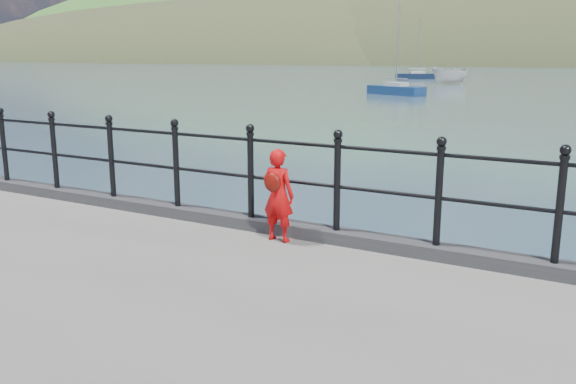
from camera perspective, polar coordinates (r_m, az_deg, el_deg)
The scene contains 7 objects.
ground at distance 8.05m, azimuth 0.90°, elevation -10.57°, with size 600.00×600.00×0.00m, color #2D4251.
kerb at distance 7.56m, azimuth 0.39°, elevation -3.47°, with size 60.00×0.30×0.15m, color #28282B.
railing at distance 7.39m, azimuth 0.40°, elevation 2.12°, with size 18.11×0.11×1.20m.
child at distance 7.20m, azimuth -0.95°, elevation -0.25°, with size 0.41×0.32×1.12m.
launch_white at distance 68.59m, azimuth 14.89°, elevation 10.47°, with size 1.78×4.73×1.83m, color silver.
sailboat_port at distance 49.93m, azimuth 10.07°, elevation 9.32°, with size 5.11×3.19×7.23m.
sailboat_left at distance 82.83m, azimuth 11.98°, elevation 10.54°, with size 5.39×4.42×7.76m.
Camera 1 is at (3.50, -6.51, 3.19)m, focal length 38.00 mm.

